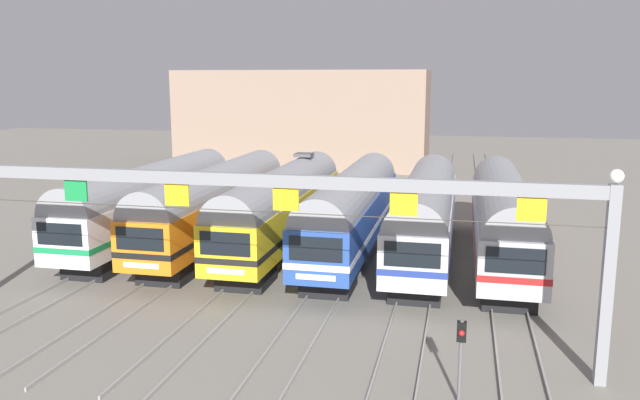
{
  "coord_description": "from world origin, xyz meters",
  "views": [
    {
      "loc": [
        7.8,
        -34.2,
        9.62
      ],
      "look_at": [
        -0.11,
        1.29,
        2.8
      ],
      "focal_mm": 36.1,
      "sensor_mm": 36.0,
      "label": 1
    }
  ],
  "objects_px": {
    "commuter_train_yellow": "(282,205)",
    "yard_signal_mast": "(461,345)",
    "commuter_train_orange": "(216,202)",
    "commuter_train_blue": "(352,208)",
    "commuter_train_silver": "(426,211)",
    "catenary_gantry": "(231,205)",
    "commuter_train_white": "(152,199)",
    "commuter_train_stainless": "(503,214)"
  },
  "relations": [
    {
      "from": "commuter_train_yellow",
      "to": "yard_signal_mast",
      "type": "distance_m",
      "value": 18.68
    },
    {
      "from": "commuter_train_orange",
      "to": "commuter_train_blue",
      "type": "distance_m",
      "value": 7.98
    },
    {
      "from": "commuter_train_yellow",
      "to": "commuter_train_blue",
      "type": "distance_m",
      "value": 3.99
    },
    {
      "from": "commuter_train_orange",
      "to": "commuter_train_blue",
      "type": "xyz_separation_m",
      "value": [
        7.98,
        0.0,
        0.0
      ]
    },
    {
      "from": "commuter_train_yellow",
      "to": "yard_signal_mast",
      "type": "height_order",
      "value": "commuter_train_yellow"
    },
    {
      "from": "commuter_train_silver",
      "to": "catenary_gantry",
      "type": "relative_size",
      "value": 0.72
    },
    {
      "from": "commuter_train_orange",
      "to": "yard_signal_mast",
      "type": "relative_size",
      "value": 6.83
    },
    {
      "from": "commuter_train_silver",
      "to": "yard_signal_mast",
      "type": "xyz_separation_m",
      "value": [
        2.0,
        -15.76,
        -0.83
      ]
    },
    {
      "from": "commuter_train_orange",
      "to": "commuter_train_blue",
      "type": "bearing_deg",
      "value": 0.0
    },
    {
      "from": "catenary_gantry",
      "to": "commuter_train_orange",
      "type": "bearing_deg",
      "value": 113.93
    },
    {
      "from": "commuter_train_white",
      "to": "commuter_train_blue",
      "type": "height_order",
      "value": "same"
    },
    {
      "from": "commuter_train_silver",
      "to": "commuter_train_blue",
      "type": "bearing_deg",
      "value": 180.0
    },
    {
      "from": "commuter_train_white",
      "to": "catenary_gantry",
      "type": "xyz_separation_m",
      "value": [
        9.98,
        -13.49,
        2.65
      ]
    },
    {
      "from": "commuter_train_yellow",
      "to": "commuter_train_blue",
      "type": "relative_size",
      "value": 1.0
    },
    {
      "from": "commuter_train_white",
      "to": "commuter_train_stainless",
      "type": "height_order",
      "value": "same"
    },
    {
      "from": "commuter_train_stainless",
      "to": "yard_signal_mast",
      "type": "relative_size",
      "value": 6.83
    },
    {
      "from": "commuter_train_blue",
      "to": "yard_signal_mast",
      "type": "xyz_separation_m",
      "value": [
        5.99,
        -15.76,
        -0.83
      ]
    },
    {
      "from": "commuter_train_yellow",
      "to": "commuter_train_silver",
      "type": "distance_m",
      "value": 7.98
    },
    {
      "from": "commuter_train_silver",
      "to": "commuter_train_stainless",
      "type": "xyz_separation_m",
      "value": [
        3.99,
        0.0,
        0.0
      ]
    },
    {
      "from": "commuter_train_white",
      "to": "commuter_train_orange",
      "type": "height_order",
      "value": "same"
    },
    {
      "from": "commuter_train_silver",
      "to": "commuter_train_orange",
      "type": "bearing_deg",
      "value": 180.0
    },
    {
      "from": "catenary_gantry",
      "to": "yard_signal_mast",
      "type": "bearing_deg",
      "value": -15.85
    },
    {
      "from": "commuter_train_orange",
      "to": "commuter_train_yellow",
      "type": "relative_size",
      "value": 1.0
    },
    {
      "from": "commuter_train_white",
      "to": "commuter_train_blue",
      "type": "xyz_separation_m",
      "value": [
        11.97,
        0.0,
        0.0
      ]
    },
    {
      "from": "commuter_train_orange",
      "to": "commuter_train_silver",
      "type": "xyz_separation_m",
      "value": [
        11.97,
        0.0,
        0.0
      ]
    },
    {
      "from": "commuter_train_white",
      "to": "yard_signal_mast",
      "type": "bearing_deg",
      "value": -41.27
    },
    {
      "from": "commuter_train_orange",
      "to": "commuter_train_yellow",
      "type": "height_order",
      "value": "commuter_train_yellow"
    },
    {
      "from": "commuter_train_blue",
      "to": "yard_signal_mast",
      "type": "height_order",
      "value": "commuter_train_blue"
    },
    {
      "from": "commuter_train_silver",
      "to": "commuter_train_stainless",
      "type": "distance_m",
      "value": 3.99
    },
    {
      "from": "yard_signal_mast",
      "to": "catenary_gantry",
      "type": "bearing_deg",
      "value": 164.15
    },
    {
      "from": "catenary_gantry",
      "to": "commuter_train_blue",
      "type": "bearing_deg",
      "value": 81.59
    },
    {
      "from": "commuter_train_white",
      "to": "catenary_gantry",
      "type": "bearing_deg",
      "value": -53.52
    },
    {
      "from": "commuter_train_blue",
      "to": "catenary_gantry",
      "type": "relative_size",
      "value": 0.72
    },
    {
      "from": "commuter_train_yellow",
      "to": "catenary_gantry",
      "type": "bearing_deg",
      "value": -81.59
    },
    {
      "from": "commuter_train_silver",
      "to": "yard_signal_mast",
      "type": "distance_m",
      "value": 15.91
    },
    {
      "from": "commuter_train_silver",
      "to": "yard_signal_mast",
      "type": "height_order",
      "value": "commuter_train_silver"
    },
    {
      "from": "commuter_train_yellow",
      "to": "yard_signal_mast",
      "type": "bearing_deg",
      "value": -57.67
    },
    {
      "from": "commuter_train_blue",
      "to": "commuter_train_stainless",
      "type": "relative_size",
      "value": 1.0
    },
    {
      "from": "catenary_gantry",
      "to": "commuter_train_silver",
      "type": "bearing_deg",
      "value": 66.07
    },
    {
      "from": "commuter_train_stainless",
      "to": "catenary_gantry",
      "type": "distance_m",
      "value": 16.99
    },
    {
      "from": "commuter_train_silver",
      "to": "catenary_gantry",
      "type": "xyz_separation_m",
      "value": [
        -5.99,
        -13.49,
        2.65
      ]
    },
    {
      "from": "commuter_train_orange",
      "to": "catenary_gantry",
      "type": "xyz_separation_m",
      "value": [
        5.99,
        -13.49,
        2.65
      ]
    }
  ]
}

